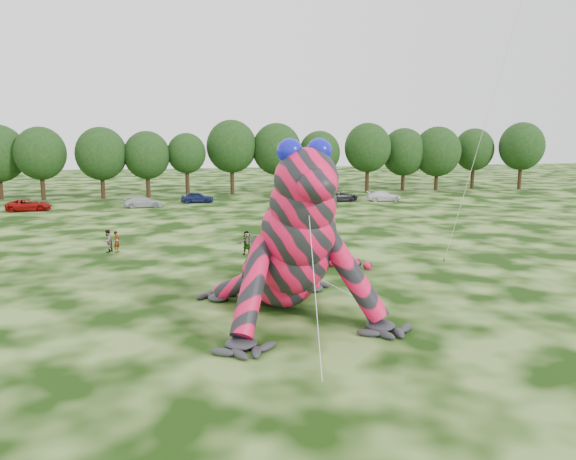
# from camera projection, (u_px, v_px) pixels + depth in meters

# --- Properties ---
(ground) EXTENTS (240.00, 240.00, 0.00)m
(ground) POSITION_uv_depth(u_px,v_px,m) (208.00, 355.00, 22.28)
(ground) COLOR #16330A
(ground) RESTS_ON ground
(inflatable_gecko) EXTENTS (16.48, 18.79, 8.52)m
(inflatable_gecko) POSITION_uv_depth(u_px,v_px,m) (275.00, 222.00, 28.34)
(inflatable_gecko) COLOR #EA0F42
(inflatable_gecko) RESTS_ON ground
(tree_6) EXTENTS (6.52, 5.86, 9.49)m
(tree_6) POSITION_uv_depth(u_px,v_px,m) (41.00, 164.00, 72.57)
(tree_6) COLOR black
(tree_6) RESTS_ON ground
(tree_7) EXTENTS (6.68, 6.01, 9.48)m
(tree_7) POSITION_uv_depth(u_px,v_px,m) (102.00, 163.00, 74.20)
(tree_7) COLOR black
(tree_7) RESTS_ON ground
(tree_8) EXTENTS (6.14, 5.53, 8.94)m
(tree_8) POSITION_uv_depth(u_px,v_px,m) (147.00, 164.00, 75.60)
(tree_8) COLOR black
(tree_8) RESTS_ON ground
(tree_9) EXTENTS (5.27, 4.74, 8.68)m
(tree_9) POSITION_uv_depth(u_px,v_px,m) (187.00, 165.00, 77.04)
(tree_9) COLOR black
(tree_9) RESTS_ON ground
(tree_10) EXTENTS (7.09, 6.38, 10.50)m
(tree_10) POSITION_uv_depth(u_px,v_px,m) (232.00, 157.00, 79.35)
(tree_10) COLOR black
(tree_10) RESTS_ON ground
(tree_11) EXTENTS (7.01, 6.31, 10.07)m
(tree_11) POSITION_uv_depth(u_px,v_px,m) (277.00, 159.00, 80.32)
(tree_11) COLOR black
(tree_11) RESTS_ON ground
(tree_12) EXTENTS (5.99, 5.39, 8.97)m
(tree_12) POSITION_uv_depth(u_px,v_px,m) (319.00, 162.00, 81.23)
(tree_12) COLOR black
(tree_12) RESTS_ON ground
(tree_13) EXTENTS (6.83, 6.15, 10.13)m
(tree_13) POSITION_uv_depth(u_px,v_px,m) (368.00, 158.00, 81.98)
(tree_13) COLOR black
(tree_13) RESTS_ON ground
(tree_14) EXTENTS (6.82, 6.14, 9.40)m
(tree_14) POSITION_uv_depth(u_px,v_px,m) (404.00, 159.00, 84.86)
(tree_14) COLOR black
(tree_14) RESTS_ON ground
(tree_15) EXTENTS (7.17, 6.45, 9.63)m
(tree_15) POSITION_uv_depth(u_px,v_px,m) (437.00, 159.00, 84.94)
(tree_15) COLOR black
(tree_15) RESTS_ON ground
(tree_16) EXTENTS (6.26, 5.63, 9.37)m
(tree_16) POSITION_uv_depth(u_px,v_px,m) (473.00, 159.00, 87.92)
(tree_16) COLOR black
(tree_16) RESTS_ON ground
(tree_17) EXTENTS (6.98, 6.28, 10.30)m
(tree_17) POSITION_uv_depth(u_px,v_px,m) (521.00, 156.00, 86.54)
(tree_17) COLOR black
(tree_17) RESTS_ON ground
(car_2) EXTENTS (4.92, 2.45, 1.34)m
(car_2) POSITION_uv_depth(u_px,v_px,m) (29.00, 205.00, 63.09)
(car_2) COLOR #930C09
(car_2) RESTS_ON ground
(car_3) EXTENTS (4.54, 2.12, 1.28)m
(car_3) POSITION_uv_depth(u_px,v_px,m) (143.00, 202.00, 66.01)
(car_3) COLOR #B2B7BB
(car_3) RESTS_ON ground
(car_4) EXTENTS (4.17, 1.98, 1.38)m
(car_4) POSITION_uv_depth(u_px,v_px,m) (197.00, 197.00, 70.34)
(car_4) COLOR #141C49
(car_4) RESTS_ON ground
(car_5) EXTENTS (3.98, 1.51, 1.30)m
(car_5) POSITION_uv_depth(u_px,v_px,m) (286.00, 198.00, 69.96)
(car_5) COLOR silver
(car_5) RESTS_ON ground
(car_6) EXTENTS (5.41, 3.25, 1.41)m
(car_6) POSITION_uv_depth(u_px,v_px,m) (339.00, 196.00, 71.76)
(car_6) COLOR #262629
(car_6) RESTS_ON ground
(car_7) EXTENTS (4.67, 2.51, 1.29)m
(car_7) POSITION_uv_depth(u_px,v_px,m) (384.00, 196.00, 72.10)
(car_7) COLOR white
(car_7) RESTS_ON ground
(spectator_1) EXTENTS (0.93, 1.01, 1.66)m
(spectator_1) POSITION_uv_depth(u_px,v_px,m) (108.00, 241.00, 41.30)
(spectator_1) COLOR gray
(spectator_1) RESTS_ON ground
(spectator_0) EXTENTS (0.56, 0.68, 1.59)m
(spectator_0) POSITION_uv_depth(u_px,v_px,m) (117.00, 242.00, 41.19)
(spectator_0) COLOR gray
(spectator_0) RESTS_ON ground
(spectator_5) EXTENTS (1.67, 0.83, 1.73)m
(spectator_5) POSITION_uv_depth(u_px,v_px,m) (247.00, 243.00, 40.48)
(spectator_5) COLOR gray
(spectator_5) RESTS_ON ground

